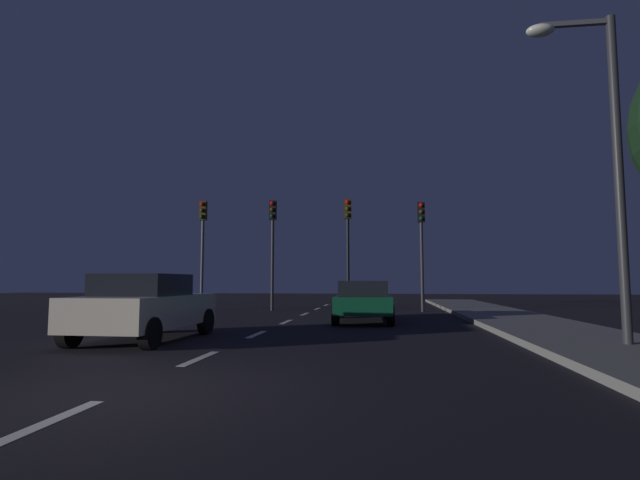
{
  "coord_description": "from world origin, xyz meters",
  "views": [
    {
      "loc": [
        3.17,
        -5.48,
        1.34
      ],
      "look_at": [
        0.65,
        13.81,
        3.03
      ],
      "focal_mm": 26.76,
      "sensor_mm": 36.0,
      "label": 1
    }
  ],
  "objects_px": {
    "car_adjacent_lane": "(146,306)",
    "street_lamp_right": "(603,144)",
    "car_stopped_ahead": "(363,300)",
    "traffic_signal_center_right": "(348,233)",
    "traffic_signal_far_left": "(203,234)",
    "traffic_signal_far_right": "(421,235)",
    "traffic_signal_center_left": "(273,233)"
  },
  "relations": [
    {
      "from": "traffic_signal_center_left",
      "to": "traffic_signal_far_right",
      "type": "distance_m",
      "value": 6.81
    },
    {
      "from": "traffic_signal_center_left",
      "to": "car_adjacent_lane",
      "type": "height_order",
      "value": "traffic_signal_center_left"
    },
    {
      "from": "traffic_signal_center_right",
      "to": "car_adjacent_lane",
      "type": "xyz_separation_m",
      "value": [
        -3.84,
        -11.22,
        -2.78
      ]
    },
    {
      "from": "traffic_signal_far_left",
      "to": "street_lamp_right",
      "type": "relative_size",
      "value": 0.77
    },
    {
      "from": "traffic_signal_center_left",
      "to": "car_stopped_ahead",
      "type": "distance_m",
      "value": 7.59
    },
    {
      "from": "traffic_signal_far_left",
      "to": "traffic_signal_center_left",
      "type": "relative_size",
      "value": 1.01
    },
    {
      "from": "car_adjacent_lane",
      "to": "traffic_signal_center_left",
      "type": "bearing_deg",
      "value": 88.32
    },
    {
      "from": "traffic_signal_far_right",
      "to": "street_lamp_right",
      "type": "distance_m",
      "value": 12.01
    },
    {
      "from": "traffic_signal_far_left",
      "to": "traffic_signal_center_left",
      "type": "xyz_separation_m",
      "value": [
        3.4,
        -0.0,
        -0.02
      ]
    },
    {
      "from": "street_lamp_right",
      "to": "traffic_signal_far_right",
      "type": "bearing_deg",
      "value": 102.53
    },
    {
      "from": "traffic_signal_far_left",
      "to": "street_lamp_right",
      "type": "xyz_separation_m",
      "value": [
        12.8,
        -11.7,
        0.45
      ]
    },
    {
      "from": "traffic_signal_far_right",
      "to": "traffic_signal_center_left",
      "type": "bearing_deg",
      "value": 180.0
    },
    {
      "from": "car_stopped_ahead",
      "to": "street_lamp_right",
      "type": "xyz_separation_m",
      "value": [
        5.0,
        -6.23,
        3.34
      ]
    },
    {
      "from": "car_stopped_ahead",
      "to": "car_adjacent_lane",
      "type": "height_order",
      "value": "car_adjacent_lane"
    },
    {
      "from": "traffic_signal_far_left",
      "to": "traffic_signal_center_right",
      "type": "relative_size",
      "value": 1.01
    },
    {
      "from": "traffic_signal_center_right",
      "to": "street_lamp_right",
      "type": "xyz_separation_m",
      "value": [
        5.9,
        -11.7,
        0.49
      ]
    },
    {
      "from": "car_adjacent_lane",
      "to": "street_lamp_right",
      "type": "height_order",
      "value": "street_lamp_right"
    },
    {
      "from": "car_stopped_ahead",
      "to": "car_adjacent_lane",
      "type": "xyz_separation_m",
      "value": [
        -4.73,
        -5.75,
        0.07
      ]
    },
    {
      "from": "traffic_signal_center_left",
      "to": "traffic_signal_center_right",
      "type": "distance_m",
      "value": 3.51
    },
    {
      "from": "car_stopped_ahead",
      "to": "car_adjacent_lane",
      "type": "relative_size",
      "value": 1.06
    },
    {
      "from": "traffic_signal_far_left",
      "to": "car_stopped_ahead",
      "type": "relative_size",
      "value": 1.2
    },
    {
      "from": "car_adjacent_lane",
      "to": "car_stopped_ahead",
      "type": "bearing_deg",
      "value": 50.55
    },
    {
      "from": "traffic_signal_center_left",
      "to": "car_stopped_ahead",
      "type": "bearing_deg",
      "value": -51.15
    },
    {
      "from": "car_stopped_ahead",
      "to": "traffic_signal_far_left",
      "type": "bearing_deg",
      "value": 144.96
    },
    {
      "from": "traffic_signal_center_right",
      "to": "car_adjacent_lane",
      "type": "height_order",
      "value": "traffic_signal_center_right"
    },
    {
      "from": "traffic_signal_far_right",
      "to": "car_adjacent_lane",
      "type": "bearing_deg",
      "value": -122.44
    },
    {
      "from": "car_stopped_ahead",
      "to": "street_lamp_right",
      "type": "bearing_deg",
      "value": -51.27
    },
    {
      "from": "traffic_signal_far_left",
      "to": "street_lamp_right",
      "type": "bearing_deg",
      "value": -42.44
    },
    {
      "from": "street_lamp_right",
      "to": "traffic_signal_center_right",
      "type": "bearing_deg",
      "value": 116.74
    },
    {
      "from": "traffic_signal_center_left",
      "to": "car_stopped_ahead",
      "type": "xyz_separation_m",
      "value": [
        4.41,
        -5.47,
        -2.87
      ]
    },
    {
      "from": "traffic_signal_far_left",
      "to": "traffic_signal_center_right",
      "type": "bearing_deg",
      "value": -0.0
    },
    {
      "from": "traffic_signal_far_right",
      "to": "car_stopped_ahead",
      "type": "relative_size",
      "value": 1.14
    }
  ]
}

